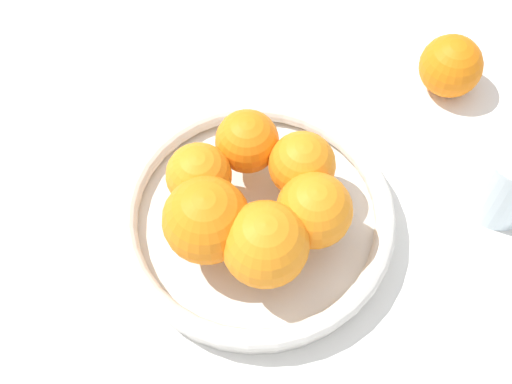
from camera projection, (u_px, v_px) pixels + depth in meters
The scene contains 5 objects.
ground_plane at pixel (256, 228), 0.74m from camera, with size 4.00×4.00×0.00m, color white.
fruit_bowl at pixel (256, 219), 0.73m from camera, with size 0.28×0.28×0.04m.
orange_pile at pixel (253, 202), 0.67m from camera, with size 0.19×0.18×0.08m.
stray_orange at pixel (451, 66), 0.80m from camera, with size 0.07×0.07×0.07m, color orange.
drinking_glass at pixel (509, 179), 0.72m from camera, with size 0.07×0.07×0.09m, color silver.
Camera 1 is at (0.33, -0.05, 0.66)m, focal length 50.00 mm.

